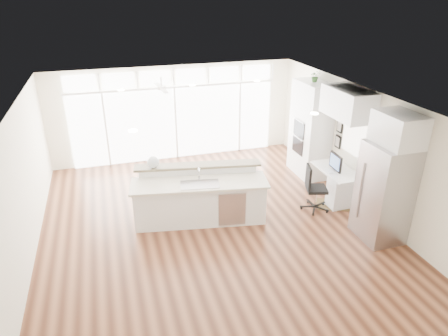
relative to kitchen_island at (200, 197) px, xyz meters
name	(u,v)px	position (x,y,z in m)	size (l,w,h in m)	color
floor	(212,226)	(0.19, -0.28, -0.58)	(7.00, 8.00, 0.02)	#4A2516
ceiling	(211,102)	(0.19, -0.28, 2.13)	(7.00, 8.00, 0.02)	white
wall_back	(175,113)	(0.19, 3.72, 0.78)	(7.00, 0.04, 2.70)	white
wall_front	(306,309)	(0.19, -4.28, 0.78)	(7.00, 0.04, 2.70)	white
wall_left	(21,192)	(-3.31, -0.28, 0.78)	(0.04, 8.00, 2.70)	white
wall_right	(363,149)	(3.69, -0.28, 0.78)	(0.04, 8.00, 2.70)	white
glass_wall	(176,123)	(0.19, 3.66, 0.48)	(5.80, 0.06, 2.08)	white
transom_row	(173,77)	(0.19, 3.66, 1.81)	(5.90, 0.06, 0.40)	white
desk_window	(355,137)	(3.65, 0.02, 0.98)	(0.04, 0.85, 0.85)	white
ceiling_fan	(161,84)	(-0.31, 2.52, 1.91)	(1.16, 1.16, 0.32)	white
recessed_lights	(208,101)	(0.19, -0.08, 2.11)	(3.40, 3.00, 0.02)	white
oven_cabinet	(310,130)	(3.36, 1.52, 0.68)	(0.64, 1.20, 2.50)	white
desk_nook	(336,184)	(3.32, 0.02, -0.19)	(0.72, 1.30, 0.76)	white
upper_cabinets	(348,103)	(3.36, 0.02, 1.78)	(0.64, 1.30, 0.64)	white
refrigerator	(384,193)	(3.30, -1.63, 0.43)	(0.76, 0.90, 2.00)	#A6A5AA
fridge_cabinet	(399,129)	(3.36, -1.63, 1.73)	(0.64, 0.90, 0.60)	white
framed_photos	(339,134)	(3.65, 0.64, 0.83)	(0.06, 0.22, 0.80)	black
kitchen_island	(200,197)	(0.00, 0.00, 0.00)	(2.86, 1.08, 1.14)	white
rug	(333,205)	(3.14, -0.25, -0.56)	(0.79, 0.57, 0.01)	#3B2913
office_chair	(317,189)	(2.62, -0.31, -0.03)	(0.56, 0.51, 1.07)	black
fishbowl	(153,162)	(-0.87, 0.56, 0.70)	(0.26, 0.26, 0.26)	silver
monitor	(336,162)	(3.24, 0.02, 0.41)	(0.09, 0.51, 0.43)	black
keyboard	(328,171)	(3.07, 0.02, 0.20)	(0.12, 0.31, 0.02)	silver
potted_plant	(315,77)	(3.36, 1.52, 2.04)	(0.25, 0.28, 0.22)	#2F5E28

